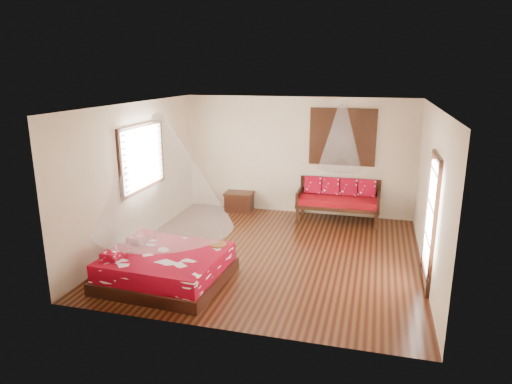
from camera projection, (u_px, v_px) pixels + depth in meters
The scene contains 10 objects.
room at pixel (272, 183), 8.36m from camera, with size 5.54×5.54×2.84m.
bed at pixel (166, 267), 7.52m from camera, with size 2.00×1.83×0.63m.
daybed at pixel (338, 198), 10.55m from camera, with size 1.87×0.83×0.96m.
storage_chest at pixel (239, 202), 11.29m from camera, with size 0.70×0.52×0.48m.
shutter_panel at pixel (343, 137), 10.51m from camera, with size 1.52×0.06×1.32m.
window_left at pixel (143, 157), 9.14m from camera, with size 0.10×1.74×1.34m.
glazed_door at pixel (430, 222), 7.21m from camera, with size 0.08×1.02×2.16m.
wine_tray at pixel (218, 242), 7.77m from camera, with size 0.29×0.29×0.23m.
mosquito_net_main at pixel (161, 173), 7.10m from camera, with size 2.24×2.24×1.80m, color white.
mosquito_net_daybed at pixel (341, 135), 10.04m from camera, with size 0.97×0.97×1.50m, color white.
Camera 1 is at (1.81, -7.92, 3.40)m, focal length 32.00 mm.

